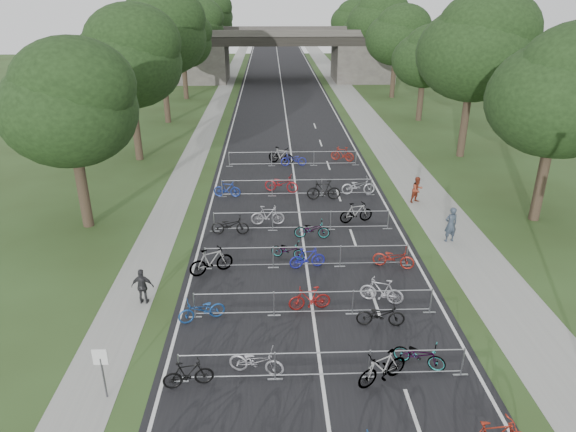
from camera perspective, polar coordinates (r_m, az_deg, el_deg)
The scene contains 52 objects.
road at distance 60.75m, azimuth -0.46°, elevation 12.64°, with size 11.00×140.00×0.01m, color black.
sidewalk_right at distance 61.48m, azimuth 7.20°, elevation 12.60°, with size 3.00×140.00×0.01m, color gray.
sidewalk_left at distance 61.02m, azimuth -7.69°, elevation 12.49°, with size 2.00×140.00×0.01m, color gray.
lane_markings at distance 60.75m, azimuth -0.46°, elevation 12.64°, with size 0.12×140.00×0.00m, color silver.
overpass_bridge at distance 75.06m, azimuth -0.79°, elevation 17.48°, with size 31.00×8.00×7.05m.
park_sign at distance 17.14m, azimuth -20.02°, elevation -15.25°, with size 0.45×0.06×1.83m.
tree_left_0 at distance 27.84m, azimuth -23.06°, elevation 11.18°, with size 6.72×6.72×10.25m.
tree_right_0 at distance 29.82m, azimuth 28.19°, elevation 11.87°, with size 7.17×7.17×10.93m.
tree_left_1 at distance 39.04m, azimuth -17.25°, elevation 16.31°, with size 7.56×7.56×11.53m.
tree_right_1 at distance 40.47m, azimuth 20.22°, elevation 17.02°, with size 8.18×8.18×12.47m.
tree_left_2 at distance 50.62m, azimuth -13.93°, elevation 19.05°, with size 8.40×8.40×12.81m.
tree_right_2 at distance 51.97m, azimuth 15.09°, elevation 16.63°, with size 6.16×6.16×9.39m.
tree_left_3 at distance 62.53m, azimuth -11.61°, elevation 18.51°, with size 6.72×6.72×10.25m.
tree_right_3 at distance 63.43m, azimuth 12.08°, elevation 18.94°, with size 7.17×7.17×10.93m.
tree_left_4 at distance 74.31m, azimuth -10.18°, elevation 20.00°, with size 7.56×7.56×11.53m.
tree_right_4 at distance 75.08m, azimuth 9.94°, elevation 20.50°, with size 8.18×8.18×12.47m.
tree_left_5 at distance 86.17m, azimuth -9.13°, elevation 21.07°, with size 8.40×8.40×12.81m.
tree_right_5 at distance 86.97m, azimuth 8.24°, elevation 19.71°, with size 6.16×6.16×9.39m.
tree_left_6 at distance 98.16m, azimuth -8.23°, elevation 20.45°, with size 6.72×6.72×10.25m.
tree_right_6 at distance 98.74m, azimuth 7.04°, elevation 20.78°, with size 7.17×7.17×10.93m.
barrier_row_1 at distance 17.32m, azimuth 3.84°, elevation -16.21°, with size 9.70×0.08×1.10m.
barrier_row_2 at distance 20.20m, azimuth 2.85°, elevation -9.66°, with size 9.70×0.08×1.10m.
barrier_row_3 at distance 23.45m, azimuth 2.11°, elevation -4.56°, with size 9.70×0.08×1.10m.
barrier_row_4 at distance 27.04m, azimuth 1.53°, elevation -0.55°, with size 9.70×0.08×1.10m.
barrier_row_5 at distance 31.66m, azimuth 1.00°, elevation 3.17°, with size 9.70×0.08×1.10m.
barrier_row_6 at distance 37.33m, azimuth 0.53°, elevation 6.39°, with size 9.70×0.08×1.10m.
bike_4 at distance 17.34m, azimuth -11.04°, elevation -16.87°, with size 0.46×1.62×0.98m, color black.
bike_5 at distance 17.55m, azimuth -3.54°, elevation -15.81°, with size 0.65×1.86×0.98m, color #A09FA6.
bike_6 at distance 17.41m, azimuth 10.45°, elevation -16.26°, with size 0.54×1.91×1.15m, color #9A9CA1.
bike_7 at distance 18.35m, azimuth 14.39°, elevation -14.71°, with size 0.62×1.77×0.93m, color #9A9CA1.
bike_8 at distance 20.18m, azimuth -9.57°, elevation -10.27°, with size 0.63×1.81×0.95m, color navy.
bike_9 at distance 20.54m, azimuth 2.42°, elevation -9.15°, with size 0.48×1.70×1.02m, color maroon.
bike_10 at distance 19.95m, azimuth 10.25°, elevation -10.75°, with size 0.64×1.83×0.96m, color black.
bike_11 at distance 21.29m, azimuth 10.37°, elevation -8.18°, with size 0.50×1.78×1.07m, color #AFADB5.
bike_12 at distance 23.19m, azimuth -8.53°, elevation -4.99°, with size 0.58×2.05×1.23m, color #9A9CA1.
bike_13 at distance 24.25m, azimuth 0.01°, elevation -3.81°, with size 0.59×1.68×0.88m, color #9A9CA1.
bike_14 at distance 23.45m, azimuth 2.16°, elevation -4.69°, with size 0.47×1.68×1.01m, color #1D1F9F.
bike_15 at distance 23.97m, azimuth 11.65°, elevation -4.56°, with size 0.66×1.89×0.99m, color maroon.
bike_16 at distance 26.77m, azimuth -6.45°, elevation -1.04°, with size 0.68×1.95×1.03m, color black.
bike_17 at distance 27.69m, azimuth -2.27°, elevation 0.06°, with size 0.52×1.83×1.10m, color gray.
bike_18 at distance 26.24m, azimuth 2.69°, elevation -1.51°, with size 0.64×1.83×0.96m, color #9A9CA1.
bike_19 at distance 28.21m, azimuth 7.59°, elevation 0.37°, with size 0.54×1.90×1.14m, color #9A9CA1.
bike_20 at distance 31.75m, azimuth -6.79°, elevation 2.99°, with size 0.48×1.69×1.01m, color navy.
bike_21 at distance 32.30m, azimuth -0.74°, elevation 3.63°, with size 0.75×2.16×1.13m, color maroon.
bike_22 at distance 31.12m, azimuth 3.99°, elevation 2.87°, with size 0.58×2.04×1.23m, color black.
bike_23 at distance 32.21m, azimuth 7.81°, elevation 3.31°, with size 0.72×2.07×1.09m, color #AAACB2.
bike_25 at distance 37.81m, azimuth -0.78°, elevation 6.73°, with size 0.58×2.04×1.23m, color #9A9CA1.
bike_26 at distance 37.32m, azimuth 0.63°, elevation 6.30°, with size 0.65×1.86×0.98m, color navy.
bike_27 at distance 38.65m, azimuth 6.07°, elevation 6.86°, with size 0.51×1.80×1.08m, color maroon.
pedestrian_a at distance 26.95m, azimuth 17.63°, elevation -0.92°, with size 0.68×0.44×1.85m, color #2F3A47.
pedestrian_b at distance 31.56m, azimuth 14.17°, elevation 2.84°, with size 0.77×0.60×1.59m, color maroon.
pedestrian_c at distance 21.59m, azimuth -15.85°, elevation -7.56°, with size 0.90×0.37×1.54m, color #2B2B2E.
Camera 1 is at (-1.57, -9.61, 11.64)m, focal length 32.00 mm.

